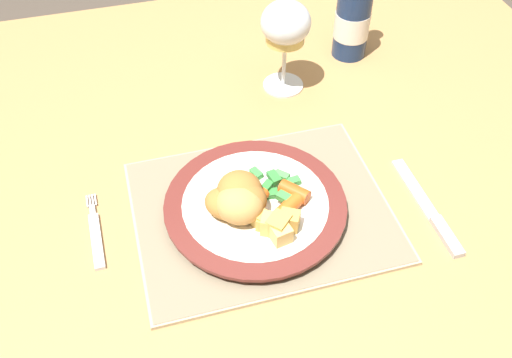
% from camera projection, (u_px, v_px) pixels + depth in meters
% --- Properties ---
extents(dining_table, '(1.34, 1.06, 0.74)m').
position_uv_depth(dining_table, '(246.00, 193.00, 0.96)').
color(dining_table, '#AD7F4C').
rests_on(dining_table, ground).
extents(placemat, '(0.36, 0.29, 0.01)m').
position_uv_depth(placemat, '(262.00, 211.00, 0.83)').
color(placemat, tan).
rests_on(placemat, dining_table).
extents(dinner_plate, '(0.26, 0.26, 0.02)m').
position_uv_depth(dinner_plate, '(255.00, 206.00, 0.81)').
color(dinner_plate, white).
rests_on(dinner_plate, placemat).
extents(breaded_croquettes, '(0.10, 0.10, 0.05)m').
position_uv_depth(breaded_croquettes, '(239.00, 199.00, 0.78)').
color(breaded_croquettes, '#A87033').
rests_on(breaded_croquettes, dinner_plate).
extents(green_beans_pile, '(0.06, 0.09, 0.02)m').
position_uv_depth(green_beans_pile, '(278.00, 186.00, 0.82)').
color(green_beans_pile, green).
rests_on(green_beans_pile, dinner_plate).
extents(glazed_carrots, '(0.10, 0.07, 0.02)m').
position_uv_depth(glazed_carrots, '(280.00, 204.00, 0.79)').
color(glazed_carrots, '#CC5119').
rests_on(glazed_carrots, dinner_plate).
extents(fork, '(0.02, 0.14, 0.01)m').
position_uv_depth(fork, '(96.00, 235.00, 0.80)').
color(fork, silver).
rests_on(fork, dining_table).
extents(table_knife, '(0.02, 0.19, 0.01)m').
position_uv_depth(table_knife, '(432.00, 214.00, 0.82)').
color(table_knife, silver).
rests_on(table_knife, dining_table).
extents(wine_glass, '(0.08, 0.08, 0.17)m').
position_uv_depth(wine_glass, '(286.00, 27.00, 0.95)').
color(wine_glass, silver).
rests_on(wine_glass, dining_table).
extents(bottle, '(0.07, 0.07, 0.24)m').
position_uv_depth(bottle, '(353.00, 13.00, 1.04)').
color(bottle, navy).
rests_on(bottle, dining_table).
extents(roast_potatoes, '(0.07, 0.06, 0.03)m').
position_uv_depth(roast_potatoes, '(275.00, 225.00, 0.76)').
color(roast_potatoes, gold).
rests_on(roast_potatoes, dinner_plate).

